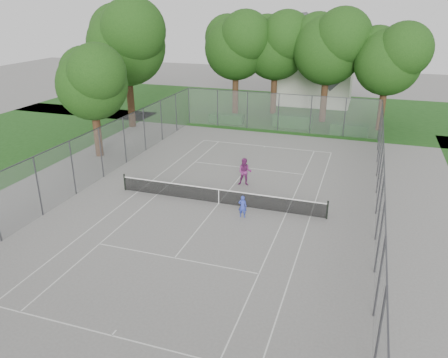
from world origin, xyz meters
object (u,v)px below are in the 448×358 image
(house, at_px, (317,68))
(woman_player, at_px, (245,172))
(tennis_net, at_px, (219,196))
(girl_player, at_px, (243,206))

(house, bearing_deg, woman_player, -91.93)
(tennis_net, height_order, house, house)
(girl_player, bearing_deg, woman_player, -77.19)
(tennis_net, distance_m, girl_player, 2.25)
(girl_player, relative_size, woman_player, 0.70)
(tennis_net, xyz_separation_m, house, (1.61, 30.50, 3.60))
(tennis_net, distance_m, woman_player, 3.35)
(woman_player, bearing_deg, house, 79.30)
(tennis_net, relative_size, girl_player, 9.89)
(girl_player, distance_m, woman_player, 4.67)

